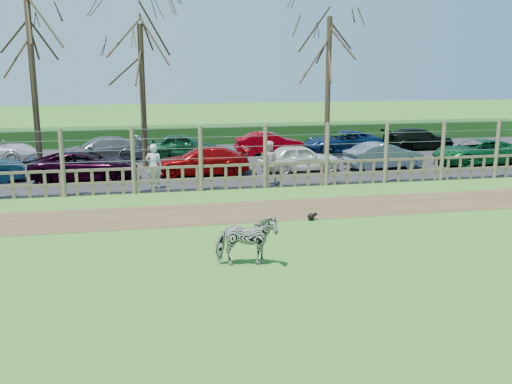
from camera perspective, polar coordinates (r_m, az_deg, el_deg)
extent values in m
plane|color=#629A3E|center=(14.24, -1.92, -6.64)|extent=(120.00, 120.00, 0.00)
cube|color=brown|center=(18.50, -4.29, -2.13)|extent=(34.00, 2.80, 0.01)
cube|color=#232326|center=(28.24, -6.93, 2.94)|extent=(44.00, 13.00, 0.04)
cube|color=#1E4716|center=(35.08, -7.93, 5.64)|extent=(46.00, 2.00, 1.10)
cube|color=brown|center=(21.79, -5.50, 1.28)|extent=(30.00, 0.06, 0.10)
cube|color=brown|center=(21.70, -5.53, 2.58)|extent=(30.00, 0.06, 0.10)
cylinder|color=brown|center=(21.71, -18.79, 2.77)|extent=(0.16, 0.16, 2.50)
cylinder|color=brown|center=(21.54, -12.18, 3.09)|extent=(0.16, 0.16, 2.50)
cylinder|color=brown|center=(21.65, -5.55, 3.36)|extent=(0.16, 0.16, 2.50)
cylinder|color=brown|center=(22.05, 0.93, 3.58)|extent=(0.16, 0.16, 2.50)
cylinder|color=brown|center=(22.72, 7.11, 3.75)|extent=(0.16, 0.16, 2.50)
cylinder|color=brown|center=(23.64, 12.88, 3.87)|extent=(0.16, 0.16, 2.50)
cylinder|color=brown|center=(24.78, 18.16, 3.95)|extent=(0.16, 0.16, 2.50)
cylinder|color=brown|center=(26.10, 22.95, 3.99)|extent=(0.16, 0.16, 2.50)
cylinder|color=gray|center=(21.65, -5.55, 3.36)|extent=(30.00, 0.02, 0.02)
cylinder|color=gray|center=(21.59, -5.57, 4.41)|extent=(30.00, 0.02, 0.02)
cylinder|color=gray|center=(21.54, -5.59, 5.46)|extent=(30.00, 0.02, 0.02)
cylinder|color=gray|center=(21.50, -5.61, 6.39)|extent=(30.00, 0.02, 0.02)
cylinder|color=#3D2B1E|center=(26.13, -21.32, 9.65)|extent=(0.26, 0.26, 7.50)
cylinder|color=#3D2B1E|center=(26.80, -11.25, 9.23)|extent=(0.26, 0.26, 6.50)
cylinder|color=#3D2B1E|center=(28.81, 7.20, 10.08)|extent=(0.26, 0.26, 7.00)
imported|color=gray|center=(13.54, -0.99, -4.91)|extent=(1.53, 0.84, 1.23)
imported|color=silver|center=(22.23, -10.17, 2.55)|extent=(0.70, 0.54, 1.72)
imported|color=beige|center=(22.76, 1.25, 2.97)|extent=(0.89, 0.73, 1.72)
sphere|color=black|center=(17.70, 5.54, -2.48)|extent=(0.23, 0.23, 0.23)
sphere|color=black|center=(17.72, 5.96, -2.21)|extent=(0.11, 0.11, 0.11)
imported|color=black|center=(24.59, -16.76, 2.54)|extent=(4.42, 2.23, 1.20)
imported|color=#880507|center=(24.87, -5.43, 3.12)|extent=(4.24, 1.95, 1.20)
imported|color=white|center=(25.61, 4.45, 3.41)|extent=(3.61, 1.66, 1.20)
imported|color=#4C596C|center=(26.81, 12.66, 3.56)|extent=(3.78, 1.75, 1.20)
imported|color=#0D5625|center=(29.39, 21.27, 3.77)|extent=(4.39, 2.15, 1.20)
imported|color=slate|center=(29.23, -15.31, 4.14)|extent=(4.30, 2.15, 1.20)
imported|color=#104222|center=(29.92, -7.31, 4.66)|extent=(3.64, 1.74, 1.20)
imported|color=#91010B|center=(30.38, 1.36, 4.88)|extent=(3.68, 1.39, 1.20)
imported|color=#0B1F42|center=(31.34, 8.57, 4.98)|extent=(4.45, 2.30, 1.20)
imported|color=black|center=(33.60, 15.95, 5.14)|extent=(4.22, 1.91, 1.20)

